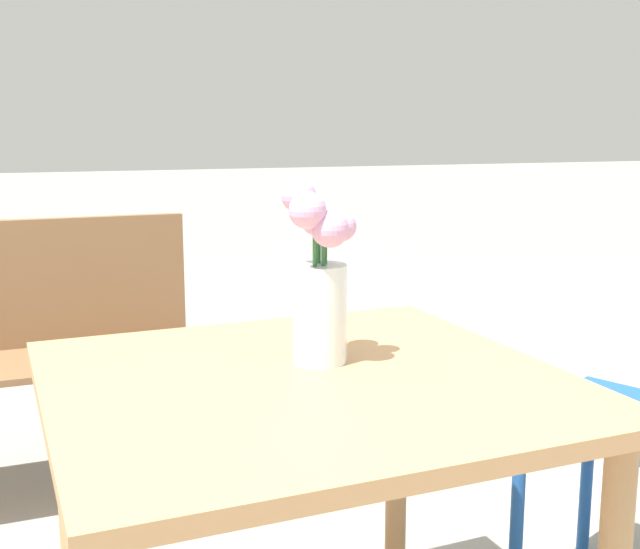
{
  "coord_description": "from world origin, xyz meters",
  "views": [
    {
      "loc": [
        -0.44,
        -1.23,
        1.13
      ],
      "look_at": [
        0.05,
        0.07,
        0.87
      ],
      "focal_mm": 45.0,
      "sensor_mm": 36.0,
      "label": 1
    }
  ],
  "objects": [
    {
      "name": "flower_vase",
      "position": [
        0.05,
        0.07,
        0.85
      ],
      "size": [
        0.13,
        0.15,
        0.33
      ],
      "color": "silver",
      "rests_on": "table_front"
    },
    {
      "name": "table_front",
      "position": [
        0.0,
        0.0,
        0.61
      ],
      "size": [
        0.88,
        0.84,
        0.71
      ],
      "color": "tan",
      "rests_on": "ground_plane"
    }
  ]
}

